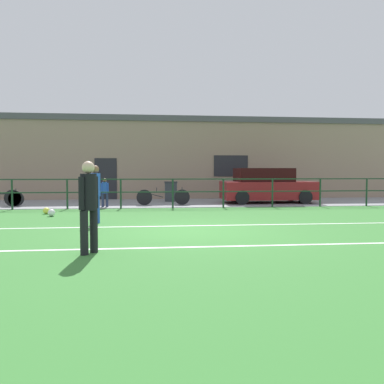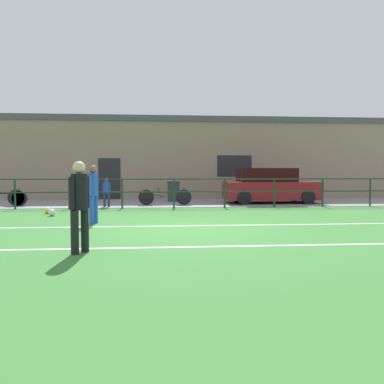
{
  "view_description": "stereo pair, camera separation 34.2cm",
  "coord_description": "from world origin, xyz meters",
  "px_view_note": "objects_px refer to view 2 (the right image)",
  "views": [
    {
      "loc": [
        -0.97,
        -9.38,
        1.41
      ],
      "look_at": [
        0.54,
        4.14,
        0.72
      ],
      "focal_mm": 37.07,
      "sensor_mm": 36.0,
      "label": 1
    },
    {
      "loc": [
        -0.63,
        -9.41,
        1.41
      ],
      "look_at": [
        0.54,
        4.14,
        0.72
      ],
      "focal_mm": 37.07,
      "sensor_mm": 36.0,
      "label": 2
    }
  ],
  "objects_px": {
    "parked_car_red": "(269,186)",
    "bicycle_parked_3": "(165,197)",
    "player_striker": "(93,191)",
    "bicycle_parked_0": "(0,198)",
    "soccer_ball_match": "(47,210)",
    "spectator_child": "(107,191)",
    "soccer_ball_spare": "(52,212)",
    "trash_bin_0": "(174,191)",
    "player_goalkeeper": "(79,201)"
  },
  "relations": [
    {
      "from": "spectator_child",
      "to": "parked_car_red",
      "type": "relative_size",
      "value": 0.28
    },
    {
      "from": "bicycle_parked_3",
      "to": "trash_bin_0",
      "type": "xyz_separation_m",
      "value": [
        0.44,
        2.01,
        0.13
      ]
    },
    {
      "from": "trash_bin_0",
      "to": "parked_car_red",
      "type": "bearing_deg",
      "value": -16.63
    },
    {
      "from": "parked_car_red",
      "to": "bicycle_parked_3",
      "type": "height_order",
      "value": "parked_car_red"
    },
    {
      "from": "soccer_ball_spare",
      "to": "parked_car_red",
      "type": "xyz_separation_m",
      "value": [
        8.36,
        4.41,
        0.64
      ]
    },
    {
      "from": "player_goalkeeper",
      "to": "trash_bin_0",
      "type": "bearing_deg",
      "value": -155.57
    },
    {
      "from": "bicycle_parked_3",
      "to": "player_striker",
      "type": "bearing_deg",
      "value": -110.01
    },
    {
      "from": "soccer_ball_match",
      "to": "bicycle_parked_3",
      "type": "distance_m",
      "value": 4.98
    },
    {
      "from": "parked_car_red",
      "to": "soccer_ball_match",
      "type": "bearing_deg",
      "value": -157.18
    },
    {
      "from": "bicycle_parked_3",
      "to": "player_goalkeeper",
      "type": "bearing_deg",
      "value": -99.69
    },
    {
      "from": "player_goalkeeper",
      "to": "spectator_child",
      "type": "height_order",
      "value": "player_goalkeeper"
    },
    {
      "from": "spectator_child",
      "to": "soccer_ball_match",
      "type": "bearing_deg",
      "value": 56.23
    },
    {
      "from": "soccer_ball_match",
      "to": "spectator_child",
      "type": "height_order",
      "value": "spectator_child"
    },
    {
      "from": "player_goalkeeper",
      "to": "bicycle_parked_3",
      "type": "xyz_separation_m",
      "value": [
        1.65,
        9.66,
        -0.54
      ]
    },
    {
      "from": "player_striker",
      "to": "trash_bin_0",
      "type": "xyz_separation_m",
      "value": [
        2.49,
        7.65,
        -0.41
      ]
    },
    {
      "from": "parked_car_red",
      "to": "trash_bin_0",
      "type": "xyz_separation_m",
      "value": [
        -4.25,
        1.27,
        -0.26
      ]
    },
    {
      "from": "spectator_child",
      "to": "parked_car_red",
      "type": "bearing_deg",
      "value": -167.01
    },
    {
      "from": "soccer_ball_spare",
      "to": "trash_bin_0",
      "type": "xyz_separation_m",
      "value": [
        4.12,
        5.68,
        0.38
      ]
    },
    {
      "from": "soccer_ball_spare",
      "to": "spectator_child",
      "type": "xyz_separation_m",
      "value": [
        1.34,
        3.07,
        0.55
      ]
    },
    {
      "from": "player_striker",
      "to": "soccer_ball_match",
      "type": "distance_m",
      "value": 3.45
    },
    {
      "from": "soccer_ball_match",
      "to": "trash_bin_0",
      "type": "xyz_separation_m",
      "value": [
        4.46,
        4.93,
        0.39
      ]
    },
    {
      "from": "player_goalkeeper",
      "to": "trash_bin_0",
      "type": "relative_size",
      "value": 1.7
    },
    {
      "from": "player_goalkeeper",
      "to": "player_striker",
      "type": "xyz_separation_m",
      "value": [
        -0.41,
        4.02,
        -0.0
      ]
    },
    {
      "from": "player_striker",
      "to": "bicycle_parked_0",
      "type": "xyz_separation_m",
      "value": [
        -4.64,
        5.64,
        -0.56
      ]
    },
    {
      "from": "player_striker",
      "to": "spectator_child",
      "type": "relative_size",
      "value": 1.4
    },
    {
      "from": "soccer_ball_match",
      "to": "player_goalkeeper",
      "type": "bearing_deg",
      "value": -70.59
    },
    {
      "from": "soccer_ball_spare",
      "to": "parked_car_red",
      "type": "height_order",
      "value": "parked_car_red"
    },
    {
      "from": "soccer_ball_spare",
      "to": "parked_car_red",
      "type": "relative_size",
      "value": 0.06
    },
    {
      "from": "spectator_child",
      "to": "bicycle_parked_0",
      "type": "relative_size",
      "value": 0.52
    },
    {
      "from": "bicycle_parked_3",
      "to": "soccer_ball_match",
      "type": "bearing_deg",
      "value": -144.02
    },
    {
      "from": "bicycle_parked_0",
      "to": "bicycle_parked_3",
      "type": "xyz_separation_m",
      "value": [
        6.7,
        0.0,
        0.02
      ]
    },
    {
      "from": "bicycle_parked_3",
      "to": "spectator_child",
      "type": "bearing_deg",
      "value": -165.65
    },
    {
      "from": "soccer_ball_match",
      "to": "spectator_child",
      "type": "xyz_separation_m",
      "value": [
        1.69,
        2.32,
        0.56
      ]
    },
    {
      "from": "player_striker",
      "to": "spectator_child",
      "type": "height_order",
      "value": "player_striker"
    },
    {
      "from": "player_goalkeeper",
      "to": "soccer_ball_spare",
      "type": "bearing_deg",
      "value": -126.7
    },
    {
      "from": "soccer_ball_spare",
      "to": "player_striker",
      "type": "bearing_deg",
      "value": -50.51
    },
    {
      "from": "parked_car_red",
      "to": "bicycle_parked_3",
      "type": "bearing_deg",
      "value": -171.01
    },
    {
      "from": "parked_car_red",
      "to": "player_striker",
      "type": "bearing_deg",
      "value": -136.54
    },
    {
      "from": "spectator_child",
      "to": "player_striker",
      "type": "bearing_deg",
      "value": 95.4
    },
    {
      "from": "bicycle_parked_0",
      "to": "player_goalkeeper",
      "type": "bearing_deg",
      "value": -62.43
    },
    {
      "from": "player_goalkeeper",
      "to": "bicycle_parked_3",
      "type": "relative_size",
      "value": 0.71
    },
    {
      "from": "parked_car_red",
      "to": "trash_bin_0",
      "type": "bearing_deg",
      "value": 163.37
    },
    {
      "from": "bicycle_parked_0",
      "to": "spectator_child",
      "type": "bearing_deg",
      "value": -7.81
    },
    {
      "from": "player_goalkeeper",
      "to": "bicycle_parked_0",
      "type": "height_order",
      "value": "player_goalkeeper"
    },
    {
      "from": "spectator_child",
      "to": "trash_bin_0",
      "type": "relative_size",
      "value": 1.21
    },
    {
      "from": "spectator_child",
      "to": "soccer_ball_spare",
      "type": "bearing_deg",
      "value": 68.59
    },
    {
      "from": "bicycle_parked_0",
      "to": "trash_bin_0",
      "type": "relative_size",
      "value": 2.31
    },
    {
      "from": "soccer_ball_spare",
      "to": "bicycle_parked_0",
      "type": "relative_size",
      "value": 0.11
    },
    {
      "from": "soccer_ball_match",
      "to": "parked_car_red",
      "type": "xyz_separation_m",
      "value": [
        8.71,
        3.66,
        0.65
      ]
    },
    {
      "from": "soccer_ball_spare",
      "to": "player_goalkeeper",
      "type": "bearing_deg",
      "value": -71.27
    }
  ]
}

